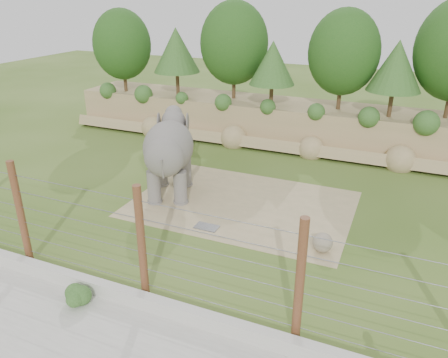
% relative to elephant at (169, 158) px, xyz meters
% --- Properties ---
extents(ground, '(90.00, 90.00, 0.00)m').
position_rel_elephant_xyz_m(ground, '(3.14, -2.69, -1.90)').
color(ground, '#3B5C1A').
rests_on(ground, ground).
extents(back_embankment, '(30.00, 5.52, 8.77)m').
position_rel_elephant_xyz_m(back_embankment, '(3.73, 9.99, 2.07)').
color(back_embankment, '#978659').
rests_on(back_embankment, ground).
extents(dirt_patch, '(10.00, 7.00, 0.02)m').
position_rel_elephant_xyz_m(dirt_patch, '(3.64, 0.31, -1.89)').
color(dirt_patch, tan).
rests_on(dirt_patch, ground).
extents(drain_grate, '(1.00, 0.60, 0.03)m').
position_rel_elephant_xyz_m(drain_grate, '(3.05, -2.34, -1.86)').
color(drain_grate, '#262628').
rests_on(drain_grate, dirt_patch).
extents(elephant, '(3.58, 5.09, 3.79)m').
position_rel_elephant_xyz_m(elephant, '(0.00, 0.00, 0.00)').
color(elephant, slate).
rests_on(elephant, ground).
extents(stone_ball, '(0.77, 0.77, 0.77)m').
position_rel_elephant_xyz_m(stone_ball, '(7.90, -2.26, -1.49)').
color(stone_ball, gray).
rests_on(stone_ball, dirt_patch).
extents(retaining_wall, '(26.00, 0.35, 0.50)m').
position_rel_elephant_xyz_m(retaining_wall, '(3.14, -7.69, -1.65)').
color(retaining_wall, '#B6B2A9').
rests_on(retaining_wall, ground).
extents(walkway, '(26.00, 4.00, 0.01)m').
position_rel_elephant_xyz_m(walkway, '(3.14, -9.69, -1.89)').
color(walkway, '#B6B2A9').
rests_on(walkway, ground).
extents(barrier_fence, '(20.26, 0.26, 4.00)m').
position_rel_elephant_xyz_m(barrier_fence, '(3.14, -7.19, 0.10)').
color(barrier_fence, '#59251B').
rests_on(barrier_fence, ground).
extents(walkway_shrub, '(0.66, 0.66, 0.66)m').
position_rel_elephant_xyz_m(walkway_shrub, '(1.30, -8.49, -1.55)').
color(walkway_shrub, '#2C551E').
rests_on(walkway_shrub, walkway).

